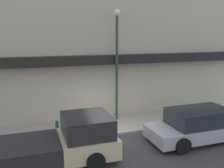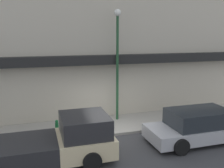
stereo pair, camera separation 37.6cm
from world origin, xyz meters
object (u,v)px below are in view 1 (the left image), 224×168
pickup_truck (56,144)px  parked_car (199,125)px  fire_hydrant (57,127)px  street_lamp (117,53)px

pickup_truck → parked_car: bearing=0.0°
fire_hydrant → street_lamp: (3.39, 1.07, 3.35)m
parked_car → street_lamp: size_ratio=0.80×
street_lamp → fire_hydrant: bearing=-162.5°
parked_car → street_lamp: (-2.68, 3.59, 3.08)m
parked_car → fire_hydrant: 6.57m
fire_hydrant → street_lamp: street_lamp is taller
street_lamp → parked_car: bearing=-53.3°
parked_car → street_lamp: 5.44m
parked_car → fire_hydrant: (-6.06, 2.52, -0.27)m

